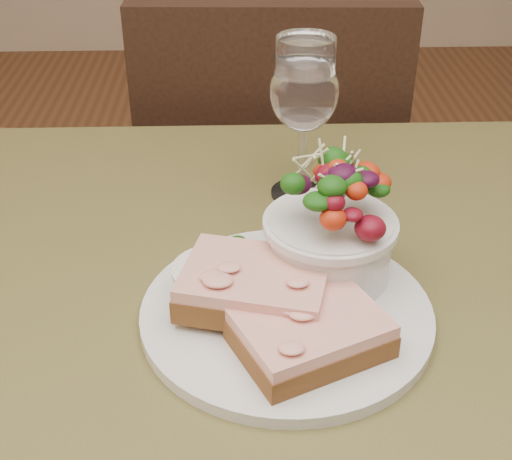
{
  "coord_description": "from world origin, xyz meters",
  "views": [
    {
      "loc": [
        -0.02,
        -0.53,
        1.17
      ],
      "look_at": [
        -0.01,
        0.03,
        0.81
      ],
      "focal_mm": 50.0,
      "sensor_mm": 36.0,
      "label": 1
    }
  ],
  "objects_px": {
    "sandwich_back": "(255,286)",
    "ramekin": "(213,282)",
    "salad_bowl": "(331,221)",
    "dinner_plate": "(286,313)",
    "cafe_table": "(262,377)",
    "wine_glass": "(304,96)",
    "chair_far": "(267,279)",
    "sandwich_front": "(310,333)"
  },
  "relations": [
    {
      "from": "ramekin",
      "to": "wine_glass",
      "type": "xyz_separation_m",
      "value": [
        0.1,
        0.21,
        0.09
      ]
    },
    {
      "from": "dinner_plate",
      "to": "wine_glass",
      "type": "height_order",
      "value": "wine_glass"
    },
    {
      "from": "sandwich_front",
      "to": "chair_far",
      "type": "bearing_deg",
      "value": 64.75
    },
    {
      "from": "dinner_plate",
      "to": "wine_glass",
      "type": "xyz_separation_m",
      "value": [
        0.03,
        0.23,
        0.12
      ]
    },
    {
      "from": "salad_bowl",
      "to": "dinner_plate",
      "type": "bearing_deg",
      "value": -129.5
    },
    {
      "from": "sandwich_back",
      "to": "wine_glass",
      "type": "xyz_separation_m",
      "value": [
        0.06,
        0.23,
        0.09
      ]
    },
    {
      "from": "ramekin",
      "to": "wine_glass",
      "type": "relative_size",
      "value": 0.4
    },
    {
      "from": "sandwich_front",
      "to": "wine_glass",
      "type": "relative_size",
      "value": 0.83
    },
    {
      "from": "chair_far",
      "to": "salad_bowl",
      "type": "relative_size",
      "value": 7.09
    },
    {
      "from": "sandwich_back",
      "to": "wine_glass",
      "type": "height_order",
      "value": "wine_glass"
    },
    {
      "from": "sandwich_front",
      "to": "sandwich_back",
      "type": "relative_size",
      "value": 0.99
    },
    {
      "from": "cafe_table",
      "to": "wine_glass",
      "type": "xyz_separation_m",
      "value": [
        0.05,
        0.2,
        0.22
      ]
    },
    {
      "from": "salad_bowl",
      "to": "wine_glass",
      "type": "relative_size",
      "value": 0.73
    },
    {
      "from": "sandwich_back",
      "to": "salad_bowl",
      "type": "xyz_separation_m",
      "value": [
        0.07,
        0.05,
        0.03
      ]
    },
    {
      "from": "chair_far",
      "to": "salad_bowl",
      "type": "height_order",
      "value": "chair_far"
    },
    {
      "from": "cafe_table",
      "to": "salad_bowl",
      "type": "xyz_separation_m",
      "value": [
        0.06,
        0.02,
        0.17
      ]
    },
    {
      "from": "cafe_table",
      "to": "dinner_plate",
      "type": "bearing_deg",
      "value": -54.63
    },
    {
      "from": "chair_far",
      "to": "sandwich_back",
      "type": "distance_m",
      "value": 0.84
    },
    {
      "from": "chair_far",
      "to": "dinner_plate",
      "type": "relative_size",
      "value": 3.39
    },
    {
      "from": "sandwich_back",
      "to": "ramekin",
      "type": "bearing_deg",
      "value": 173.65
    },
    {
      "from": "sandwich_back",
      "to": "ramekin",
      "type": "xyz_separation_m",
      "value": [
        -0.04,
        0.01,
        -0.01
      ]
    },
    {
      "from": "sandwich_front",
      "to": "sandwich_back",
      "type": "height_order",
      "value": "sandwich_back"
    },
    {
      "from": "cafe_table",
      "to": "salad_bowl",
      "type": "height_order",
      "value": "salad_bowl"
    },
    {
      "from": "ramekin",
      "to": "dinner_plate",
      "type": "bearing_deg",
      "value": -13.43
    },
    {
      "from": "dinner_plate",
      "to": "chair_far",
      "type": "bearing_deg",
      "value": 88.52
    },
    {
      "from": "ramekin",
      "to": "chair_far",
      "type": "bearing_deg",
      "value": 82.8
    },
    {
      "from": "chair_far",
      "to": "sandwich_back",
      "type": "bearing_deg",
      "value": 88.4
    },
    {
      "from": "chair_far",
      "to": "sandwich_front",
      "type": "relative_size",
      "value": 6.17
    },
    {
      "from": "dinner_plate",
      "to": "salad_bowl",
      "type": "height_order",
      "value": "salad_bowl"
    },
    {
      "from": "cafe_table",
      "to": "wine_glass",
      "type": "distance_m",
      "value": 0.31
    },
    {
      "from": "dinner_plate",
      "to": "ramekin",
      "type": "relative_size",
      "value": 3.84
    },
    {
      "from": "dinner_plate",
      "to": "sandwich_back",
      "type": "height_order",
      "value": "sandwich_back"
    },
    {
      "from": "dinner_plate",
      "to": "salad_bowl",
      "type": "distance_m",
      "value": 0.09
    },
    {
      "from": "salad_bowl",
      "to": "chair_far",
      "type": "bearing_deg",
      "value": 92.35
    },
    {
      "from": "ramekin",
      "to": "salad_bowl",
      "type": "height_order",
      "value": "salad_bowl"
    },
    {
      "from": "ramekin",
      "to": "wine_glass",
      "type": "bearing_deg",
      "value": 65.19
    },
    {
      "from": "cafe_table",
      "to": "chair_far",
      "type": "relative_size",
      "value": 0.89
    },
    {
      "from": "sandwich_back",
      "to": "salad_bowl",
      "type": "bearing_deg",
      "value": 49.76
    },
    {
      "from": "ramekin",
      "to": "salad_bowl",
      "type": "bearing_deg",
      "value": 18.53
    },
    {
      "from": "dinner_plate",
      "to": "salad_bowl",
      "type": "xyz_separation_m",
      "value": [
        0.04,
        0.05,
        0.07
      ]
    },
    {
      "from": "cafe_table",
      "to": "ramekin",
      "type": "distance_m",
      "value": 0.14
    },
    {
      "from": "cafe_table",
      "to": "sandwich_back",
      "type": "bearing_deg",
      "value": -106.29
    }
  ]
}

